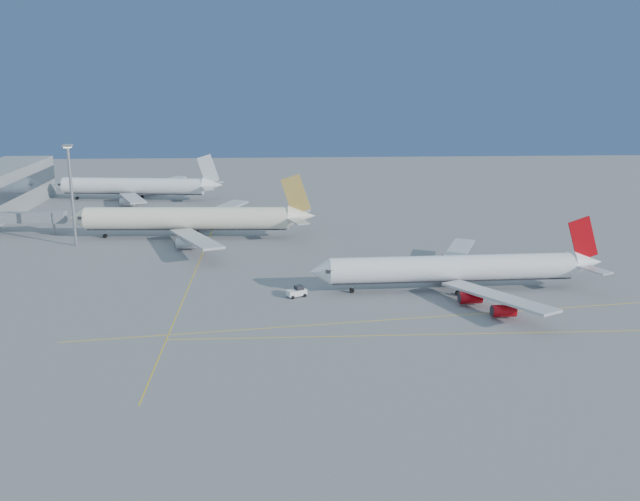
{
  "coord_description": "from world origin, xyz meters",
  "views": [
    {
      "loc": [
        -18.44,
        -136.41,
        48.27
      ],
      "look_at": [
        -10.14,
        22.04,
        7.0
      ],
      "focal_mm": 40.0,
      "sensor_mm": 36.0,
      "label": 1
    }
  ],
  "objects": [
    {
      "name": "jet_bridge",
      "position": [
        -93.11,
        72.0,
        5.17
      ],
      "size": [
        23.6,
        3.6,
        6.9
      ],
      "color": "gray",
      "rests_on": "ground"
    },
    {
      "name": "ground",
      "position": [
        0.0,
        0.0,
        0.0
      ],
      "size": [
        500.0,
        500.0,
        0.0
      ],
      "primitive_type": "plane",
      "color": "slate",
      "rests_on": "ground"
    },
    {
      "name": "airliner_virgin",
      "position": [
        20.1,
        12.67,
        4.9
      ],
      "size": [
        65.84,
        59.17,
        16.25
      ],
      "rotation": [
        0.0,
        0.0,
        0.04
      ],
      "color": "white",
      "rests_on": "ground"
    },
    {
      "name": "airliner_third",
      "position": [
        -72.2,
        126.38,
        5.23
      ],
      "size": [
        64.38,
        59.01,
        17.27
      ],
      "rotation": [
        0.0,
        0.0,
        -0.11
      ],
      "color": "white",
      "rests_on": "ground"
    },
    {
      "name": "taxiway_lines",
      "position": [
        -14.71,
        6.34,
        0.01
      ],
      "size": [
        118.86,
        140.0,
        0.02
      ],
      "color": "yellow",
      "rests_on": "ground"
    },
    {
      "name": "airliner_etihad",
      "position": [
        -44.6,
        65.42,
        5.66
      ],
      "size": [
        71.28,
        65.83,
        18.61
      ],
      "rotation": [
        0.0,
        0.0,
        -0.05
      ],
      "color": "silver",
      "rests_on": "ground"
    },
    {
      "name": "pushback_tug",
      "position": [
        -15.74,
        9.76,
        1.09
      ],
      "size": [
        4.66,
        3.89,
        2.34
      ],
      "rotation": [
        0.0,
        0.0,
        0.45
      ],
      "color": "white",
      "rests_on": "ground"
    },
    {
      "name": "light_mast",
      "position": [
        -75.8,
        57.67,
        16.45
      ],
      "size": [
        2.41,
        2.41,
        27.86
      ],
      "color": "gray",
      "rests_on": "ground"
    }
  ]
}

